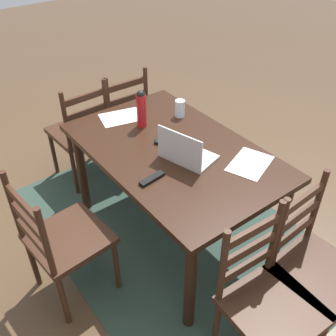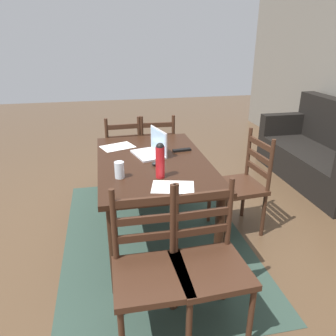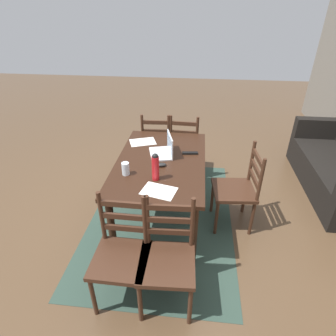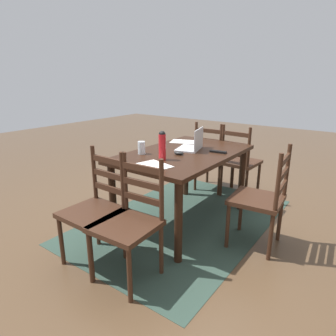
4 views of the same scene
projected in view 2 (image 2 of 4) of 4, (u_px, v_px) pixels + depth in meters
name	position (u px, v px, depth m)	size (l,w,h in m)	color
ground_plane	(154.00, 237.00, 3.08)	(14.00, 14.00, 0.00)	brown
area_rug	(154.00, 236.00, 3.08)	(2.43, 1.63, 0.01)	#2D4238
dining_table	(153.00, 171.00, 2.82)	(1.47, 0.93, 0.77)	black
chair_left_near	(124.00, 155.00, 3.79)	(0.46, 0.46, 0.95)	#3D2316
chair_right_near	(150.00, 272.00, 1.94)	(0.45, 0.45, 0.95)	#3D2316
chair_far_head	(241.00, 185.00, 3.06)	(0.48, 0.48, 0.95)	#3D2316
chair_right_far	(209.00, 264.00, 2.01)	(0.46, 0.46, 0.95)	#3D2316
chair_left_far	(155.00, 153.00, 3.86)	(0.46, 0.46, 0.95)	#3D2316
couch	(325.00, 155.00, 4.13)	(1.80, 0.80, 1.00)	black
laptop	(153.00, 148.00, 2.89)	(0.37, 0.30, 0.23)	silver
water_bottle	(160.00, 160.00, 2.40)	(0.07, 0.07, 0.27)	red
drinking_glass	(119.00, 170.00, 2.42)	(0.07, 0.07, 0.13)	silver
computer_mouse	(158.00, 163.00, 2.67)	(0.06, 0.10, 0.03)	black
tv_remote	(182.00, 150.00, 3.00)	(0.04, 0.17, 0.02)	black
paper_stack_left	(118.00, 147.00, 3.11)	(0.21, 0.30, 0.00)	white
paper_stack_right	(173.00, 187.00, 2.29)	(0.21, 0.30, 0.00)	white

